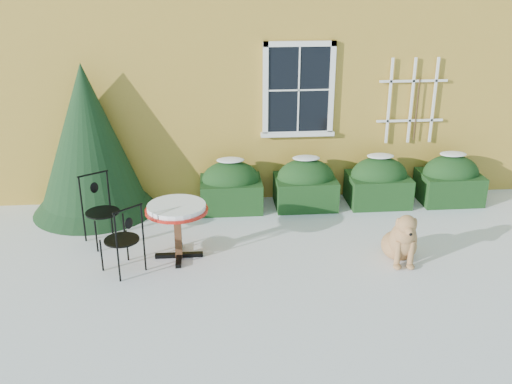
{
  "coord_description": "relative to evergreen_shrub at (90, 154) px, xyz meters",
  "views": [
    {
      "loc": [
        -0.66,
        -6.62,
        3.92
      ],
      "look_at": [
        0.0,
        1.0,
        0.9
      ],
      "focal_mm": 40.0,
      "sensor_mm": 36.0,
      "label": 1
    }
  ],
  "objects": [
    {
      "name": "dog",
      "position": [
        4.66,
        -2.26,
        -0.69
      ],
      "size": [
        0.56,
        0.88,
        0.8
      ],
      "rotation": [
        0.0,
        0.0,
        -0.08
      ],
      "color": "#B38250",
      "rests_on": "ground"
    },
    {
      "name": "patio_chair_near",
      "position": [
        0.79,
        -2.23,
        -0.51
      ],
      "size": [
        0.63,
        0.63,
        1.01
      ],
      "rotation": [
        0.0,
        0.0,
        3.87
      ],
      "color": "black",
      "rests_on": "ground"
    },
    {
      "name": "house",
      "position": [
        2.64,
        4.33,
        2.2
      ],
      "size": [
        12.4,
        8.4,
        6.4
      ],
      "color": "gold",
      "rests_on": "ground"
    },
    {
      "name": "bistro_table",
      "position": [
        1.5,
        -1.87,
        -0.33
      ],
      "size": [
        0.89,
        0.89,
        0.82
      ],
      "rotation": [
        0.0,
        0.0,
        0.11
      ],
      "color": "black",
      "rests_on": "ground"
    },
    {
      "name": "ground",
      "position": [
        2.64,
        -2.67,
        -1.02
      ],
      "size": [
        80.0,
        80.0,
        0.0
      ],
      "primitive_type": "plane",
      "color": "white",
      "rests_on": "ground"
    },
    {
      "name": "evergreen_shrub",
      "position": [
        0.0,
        0.0,
        0.0
      ],
      "size": [
        2.09,
        2.09,
        2.53
      ],
      "rotation": [
        0.0,
        0.0,
        0.38
      ],
      "color": "black",
      "rests_on": "ground"
    },
    {
      "name": "hedge_row",
      "position": [
        4.29,
        -0.12,
        -0.61
      ],
      "size": [
        4.95,
        0.8,
        0.91
      ],
      "color": "black",
      "rests_on": "ground"
    },
    {
      "name": "patio_chair_far",
      "position": [
        0.33,
        -1.24,
        -0.49
      ],
      "size": [
        0.65,
        0.65,
        1.06
      ],
      "rotation": [
        0.0,
        0.0,
        0.58
      ],
      "color": "black",
      "rests_on": "ground"
    }
  ]
}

